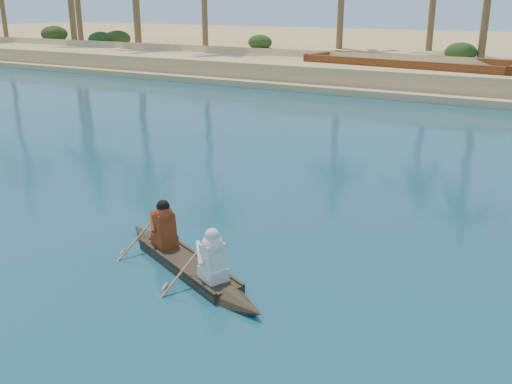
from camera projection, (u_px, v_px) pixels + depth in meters
The scene contains 4 objects.
sandy_embankment at pixel (443, 52), 50.84m from camera, with size 150.00×51.00×1.50m.
shrub_cluster at pixel (388, 58), 38.05m from camera, with size 100.00×6.00×2.40m, color #203F17, non-canonical shape.
canoe at pixel (187, 257), 10.53m from camera, with size 4.50×2.41×1.28m.
barge_mid at pixel (410, 75), 33.18m from camera, with size 12.57×5.54×2.03m.
Camera 1 is at (12.18, -6.52, 4.71)m, focal length 40.00 mm.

